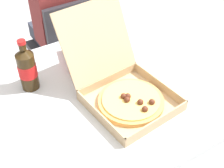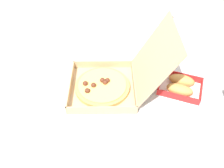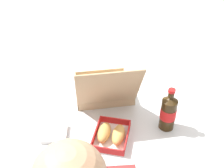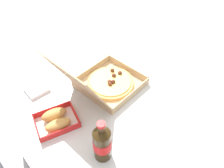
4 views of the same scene
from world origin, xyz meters
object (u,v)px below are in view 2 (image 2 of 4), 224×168
(bread_side_box, at_px, (180,86))
(napkin_pile, at_px, (179,135))
(pizza_box_open, at_px, (111,82))
(paper_menu, at_px, (99,41))
(cola_bottle, at_px, (166,40))

(bread_side_box, distance_m, napkin_pile, 0.26)
(bread_side_box, xyz_separation_m, napkin_pile, (0.26, -0.03, -0.02))
(pizza_box_open, height_order, bread_side_box, pizza_box_open)
(paper_menu, xyz_separation_m, napkin_pile, (0.62, 0.39, 0.01))
(cola_bottle, xyz_separation_m, paper_menu, (-0.09, -0.37, -0.09))
(bread_side_box, bearing_deg, cola_bottle, -167.43)
(bread_side_box, relative_size, cola_bottle, 0.99)
(paper_menu, height_order, napkin_pile, napkin_pile)
(pizza_box_open, height_order, cola_bottle, pizza_box_open)
(bread_side_box, relative_size, napkin_pile, 2.02)
(cola_bottle, relative_size, paper_menu, 1.07)
(bread_side_box, xyz_separation_m, cola_bottle, (-0.27, -0.06, 0.07))
(bread_side_box, bearing_deg, napkin_pile, -7.38)
(cola_bottle, relative_size, napkin_pile, 2.04)
(bread_side_box, bearing_deg, pizza_box_open, -85.88)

